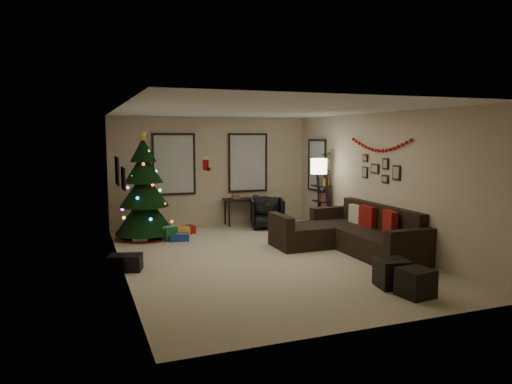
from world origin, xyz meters
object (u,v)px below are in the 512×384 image
Objects in this scene: desk_chair at (267,213)px; christmas_tree at (144,193)px; sofa at (350,235)px; bookshelf at (323,197)px; desk at (248,201)px.

christmas_tree is at bearing -160.66° from desk_chair.
sofa is at bearing -34.94° from christmas_tree.
sofa is 2.14m from bookshelf.
desk_chair is at bearing 2.34° from christmas_tree.
christmas_tree reaches higher than sofa.
desk_chair is (0.27, -0.65, -0.22)m from desk.
sofa is (3.63, -2.54, -0.70)m from christmas_tree.
christmas_tree is at bearing -163.88° from desk.
desk_chair is at bearing 151.70° from bookshelf.
christmas_tree is 3.24× the size of desk_chair.
sofa is 1.75× the size of bookshelf.
desk is 1.67× the size of desk_chair.
desk is (2.66, 0.77, -0.40)m from christmas_tree.
desk_chair is 0.45× the size of bookshelf.
desk is at bearing 129.87° from desk_chair.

